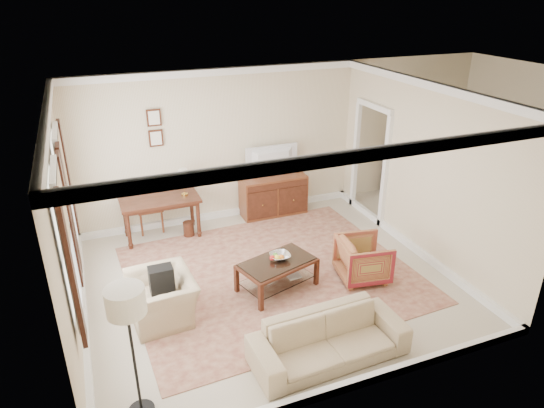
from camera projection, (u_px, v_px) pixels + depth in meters
room_shell at (267, 126)px, 6.60m from camera, size 5.51×5.01×2.91m
annex_bedroom at (450, 192)px, 9.97m from camera, size 3.00×2.70×2.90m
window_front at (67, 245)px, 5.48m from camera, size 0.12×1.56×1.80m
window_rear at (66, 193)px, 6.84m from camera, size 0.12×1.56×1.80m
doorway at (370, 164)px, 9.36m from camera, size 0.10×1.12×2.25m
rug at (271, 274)px, 7.77m from camera, size 4.50×3.90×0.01m
writing_desk at (160, 204)px, 8.67m from camera, size 1.39×0.69×0.76m
desk_chair at (149, 205)px, 8.96m from camera, size 0.53×0.53×1.05m
desk_lamp at (184, 182)px, 8.67m from camera, size 0.32×0.32×0.50m
framed_prints at (155, 128)px, 8.52m from camera, size 0.25×0.04×0.68m
sideboard at (273, 195)px, 9.67m from camera, size 1.30×0.50×0.80m
tv at (274, 152)px, 9.28m from camera, size 1.01×0.58×0.13m
coffee_table at (277, 268)px, 7.26m from camera, size 1.27×0.96×0.48m
fruit_bowl at (280, 255)px, 7.26m from camera, size 0.42×0.42×0.10m
book_a at (262, 280)px, 7.27m from camera, size 0.28×0.12×0.38m
book_b at (286, 275)px, 7.40m from camera, size 0.28×0.03×0.38m
striped_armchair at (363, 257)px, 7.51m from camera, size 0.80×0.84×0.75m
club_armchair at (162, 291)px, 6.60m from camera, size 0.69×1.01×0.85m
backpack at (161, 277)px, 6.48m from camera, size 0.25×0.34×0.40m
sofa at (329, 333)px, 5.88m from camera, size 1.96×0.63×0.76m
floor_lamp at (127, 311)px, 4.71m from camera, size 0.39×0.39×1.59m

